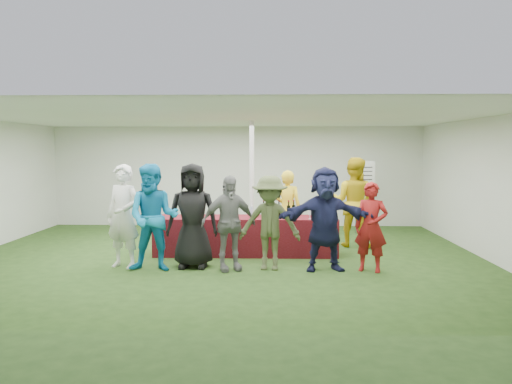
{
  "coord_description": "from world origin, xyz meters",
  "views": [
    {
      "loc": [
        0.9,
        -9.54,
        2.11
      ],
      "look_at": [
        0.62,
        0.27,
        1.25
      ],
      "focal_mm": 35.0,
      "sensor_mm": 36.0,
      "label": 1
    }
  ],
  "objects_px": {
    "dump_bucket": "(325,214)",
    "customer_5": "(325,219)",
    "customer_0": "(123,216)",
    "staff_pourer": "(287,209)",
    "customer_4": "(270,223)",
    "serving_table": "(246,236)",
    "customer_2": "(193,216)",
    "customer_1": "(154,218)",
    "customer_6": "(371,227)",
    "staff_back": "(354,202)",
    "wine_list_sign": "(365,181)",
    "customer_3": "(229,223)"
  },
  "relations": [
    {
      "from": "staff_pourer",
      "to": "customer_4",
      "type": "xyz_separation_m",
      "value": [
        -0.37,
        -1.93,
        -0.01
      ]
    },
    {
      "from": "customer_2",
      "to": "customer_5",
      "type": "xyz_separation_m",
      "value": [
        2.32,
        -0.14,
        -0.03
      ]
    },
    {
      "from": "staff_pourer",
      "to": "customer_3",
      "type": "xyz_separation_m",
      "value": [
        -1.08,
        -2.0,
        -0.0
      ]
    },
    {
      "from": "staff_pourer",
      "to": "customer_5",
      "type": "distance_m",
      "value": 2.03
    },
    {
      "from": "wine_list_sign",
      "to": "customer_5",
      "type": "height_order",
      "value": "wine_list_sign"
    },
    {
      "from": "customer_2",
      "to": "customer_1",
      "type": "bearing_deg",
      "value": -156.56
    },
    {
      "from": "staff_back",
      "to": "customer_0",
      "type": "xyz_separation_m",
      "value": [
        -4.38,
        -2.04,
        -0.04
      ]
    },
    {
      "from": "customer_6",
      "to": "wine_list_sign",
      "type": "bearing_deg",
      "value": 103.39
    },
    {
      "from": "wine_list_sign",
      "to": "staff_pourer",
      "type": "bearing_deg",
      "value": -137.28
    },
    {
      "from": "dump_bucket",
      "to": "wine_list_sign",
      "type": "relative_size",
      "value": 0.14
    },
    {
      "from": "staff_back",
      "to": "customer_5",
      "type": "xyz_separation_m",
      "value": [
        -0.84,
        -2.14,
        -0.06
      ]
    },
    {
      "from": "staff_back",
      "to": "customer_6",
      "type": "distance_m",
      "value": 2.21
    },
    {
      "from": "customer_2",
      "to": "customer_3",
      "type": "distance_m",
      "value": 0.69
    },
    {
      "from": "dump_bucket",
      "to": "customer_0",
      "type": "bearing_deg",
      "value": -165.6
    },
    {
      "from": "staff_back",
      "to": "customer_6",
      "type": "relative_size",
      "value": 1.24
    },
    {
      "from": "customer_2",
      "to": "customer_0",
      "type": "bearing_deg",
      "value": -177.75
    },
    {
      "from": "wine_list_sign",
      "to": "customer_6",
      "type": "xyz_separation_m",
      "value": [
        -0.6,
        -3.82,
        -0.54
      ]
    },
    {
      "from": "serving_table",
      "to": "customer_6",
      "type": "distance_m",
      "value": 2.61
    },
    {
      "from": "customer_0",
      "to": "customer_1",
      "type": "xyz_separation_m",
      "value": [
        0.59,
        -0.23,
        0.01
      ]
    },
    {
      "from": "serving_table",
      "to": "customer_6",
      "type": "height_order",
      "value": "customer_6"
    },
    {
      "from": "dump_bucket",
      "to": "customer_1",
      "type": "xyz_separation_m",
      "value": [
        -3.07,
        -1.17,
        0.08
      ]
    },
    {
      "from": "staff_pourer",
      "to": "customer_5",
      "type": "relative_size",
      "value": 0.92
    },
    {
      "from": "customer_4",
      "to": "dump_bucket",
      "type": "bearing_deg",
      "value": 48.03
    },
    {
      "from": "customer_3",
      "to": "customer_4",
      "type": "xyz_separation_m",
      "value": [
        0.71,
        0.07,
        -0.0
      ]
    },
    {
      "from": "serving_table",
      "to": "customer_4",
      "type": "relative_size",
      "value": 2.19
    },
    {
      "from": "staff_pourer",
      "to": "staff_back",
      "type": "height_order",
      "value": "staff_back"
    },
    {
      "from": "staff_pourer",
      "to": "serving_table",
      "type": "bearing_deg",
      "value": 54.42
    },
    {
      "from": "customer_3",
      "to": "customer_1",
      "type": "bearing_deg",
      "value": 161.08
    },
    {
      "from": "wine_list_sign",
      "to": "customer_6",
      "type": "relative_size",
      "value": 1.17
    },
    {
      "from": "dump_bucket",
      "to": "customer_5",
      "type": "bearing_deg",
      "value": -96.43
    },
    {
      "from": "customer_4",
      "to": "customer_6",
      "type": "xyz_separation_m",
      "value": [
        1.73,
        -0.08,
        -0.05
      ]
    },
    {
      "from": "customer_2",
      "to": "staff_pourer",
      "type": "bearing_deg",
      "value": 46.45
    },
    {
      "from": "customer_1",
      "to": "customer_4",
      "type": "relative_size",
      "value": 1.13
    },
    {
      "from": "dump_bucket",
      "to": "customer_0",
      "type": "xyz_separation_m",
      "value": [
        -3.66,
        -0.94,
        0.08
      ]
    },
    {
      "from": "customer_0",
      "to": "customer_5",
      "type": "distance_m",
      "value": 3.54
    },
    {
      "from": "dump_bucket",
      "to": "customer_0",
      "type": "relative_size",
      "value": 0.14
    },
    {
      "from": "customer_1",
      "to": "customer_2",
      "type": "bearing_deg",
      "value": 23.95
    },
    {
      "from": "customer_4",
      "to": "customer_6",
      "type": "relative_size",
      "value": 1.07
    },
    {
      "from": "dump_bucket",
      "to": "customer_4",
      "type": "xyz_separation_m",
      "value": [
        -1.07,
        -1.02,
        -0.02
      ]
    },
    {
      "from": "customer_1",
      "to": "customer_6",
      "type": "relative_size",
      "value": 1.2
    },
    {
      "from": "wine_list_sign",
      "to": "customer_2",
      "type": "height_order",
      "value": "customer_2"
    },
    {
      "from": "staff_pourer",
      "to": "customer_4",
      "type": "bearing_deg",
      "value": 94.41
    },
    {
      "from": "staff_pourer",
      "to": "customer_6",
      "type": "height_order",
      "value": "staff_pourer"
    },
    {
      "from": "wine_list_sign",
      "to": "staff_pourer",
      "type": "relative_size",
      "value": 1.09
    },
    {
      "from": "staff_back",
      "to": "customer_4",
      "type": "relative_size",
      "value": 1.17
    },
    {
      "from": "serving_table",
      "to": "customer_2",
      "type": "relative_size",
      "value": 1.95
    },
    {
      "from": "dump_bucket",
      "to": "customer_5",
      "type": "xyz_separation_m",
      "value": [
        -0.12,
        -1.04,
        0.06
      ]
    },
    {
      "from": "wine_list_sign",
      "to": "staff_back",
      "type": "xyz_separation_m",
      "value": [
        -0.53,
        -1.62,
        -0.36
      ]
    },
    {
      "from": "customer_4",
      "to": "customer_2",
      "type": "bearing_deg",
      "value": 179.22
    },
    {
      "from": "customer_0",
      "to": "customer_5",
      "type": "relative_size",
      "value": 1.02
    }
  ]
}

